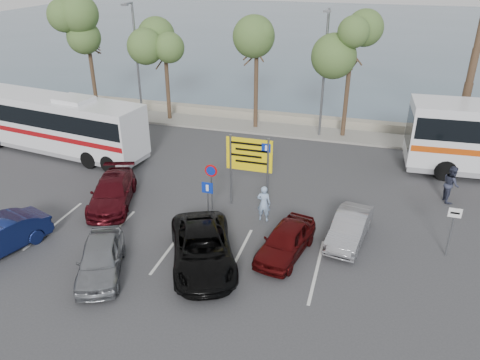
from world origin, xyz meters
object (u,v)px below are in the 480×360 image
(street_lamp_left, at_px, (136,56))
(car_maroon, at_px, (112,192))
(car_silver_a, at_px, (100,259))
(street_lamp_right, at_px, (324,68))
(suv_black, at_px, (202,249))
(coach_bus_left, at_px, (56,126))
(car_silver_b, at_px, (350,228))
(pedestrian_far, at_px, (451,184))
(direction_sign, at_px, (249,160))
(pedestrian_near, at_px, (264,203))
(car_red, at_px, (286,241))

(street_lamp_left, relative_size, car_maroon, 1.76)
(car_silver_a, height_order, car_maroon, car_silver_a)
(street_lamp_right, xyz_separation_m, suv_black, (-2.50, -15.35, -3.89))
(street_lamp_left, relative_size, suv_black, 1.57)
(coach_bus_left, distance_m, car_silver_b, 18.62)
(car_silver_a, bearing_deg, street_lamp_left, 88.16)
(car_silver_a, xyz_separation_m, suv_black, (3.51, 1.67, 0.04))
(street_lamp_right, relative_size, car_silver_a, 2.04)
(street_lamp_right, bearing_deg, pedestrian_far, -43.68)
(car_silver_b, bearing_deg, pedestrian_far, 57.21)
(street_lamp_right, distance_m, pedestrian_far, 10.80)
(street_lamp_right, height_order, coach_bus_left, street_lamp_right)
(suv_black, xyz_separation_m, pedestrian_far, (9.85, 8.33, 0.22))
(direction_sign, xyz_separation_m, coach_bus_left, (-13.00, 3.30, -0.73))
(car_maroon, relative_size, pedestrian_near, 2.62)
(car_maroon, distance_m, car_silver_b, 11.31)
(direction_sign, bearing_deg, car_silver_b, -19.12)
(direction_sign, distance_m, car_silver_b, 5.49)
(street_lamp_left, height_order, direction_sign, street_lamp_left)
(car_red, xyz_separation_m, car_silver_b, (2.40, 1.77, -0.03))
(street_lamp_right, relative_size, suv_black, 1.57)
(direction_sign, xyz_separation_m, car_silver_a, (-4.01, -6.70, -1.76))
(street_lamp_right, bearing_deg, car_silver_b, -76.44)
(car_maroon, xyz_separation_m, car_silver_b, (11.31, 0.00, -0.05))
(pedestrian_near, bearing_deg, car_silver_b, 170.32)
(street_lamp_right, xyz_separation_m, coach_bus_left, (-15.00, -7.02, -2.90))
(street_lamp_right, xyz_separation_m, pedestrian_near, (-1.00, -11.41, -3.73))
(car_silver_b, bearing_deg, car_maroon, -171.12)
(street_lamp_left, distance_m, suv_black, 19.00)
(car_silver_a, relative_size, pedestrian_far, 2.10)
(street_lamp_right, xyz_separation_m, car_silver_b, (2.90, -12.02, -3.98))
(car_maroon, height_order, suv_black, suv_black)
(direction_sign, height_order, car_silver_a, direction_sign)
(direction_sign, xyz_separation_m, car_red, (2.50, -3.47, -1.78))
(street_lamp_left, bearing_deg, car_silver_a, -67.66)
(coach_bus_left, height_order, car_maroon, coach_bus_left)
(direction_sign, height_order, car_maroon, direction_sign)
(car_silver_a, bearing_deg, coach_bus_left, 107.79)
(car_maroon, xyz_separation_m, car_red, (8.91, -1.77, -0.02))
(street_lamp_right, distance_m, car_maroon, 15.19)
(street_lamp_left, xyz_separation_m, pedestrian_near, (12.00, -11.41, -3.73))
(street_lamp_left, distance_m, pedestrian_far, 21.84)
(street_lamp_left, relative_size, street_lamp_right, 1.00)
(car_maroon, bearing_deg, direction_sign, -4.29)
(coach_bus_left, bearing_deg, suv_black, -33.67)
(street_lamp_left, xyz_separation_m, car_red, (13.50, -13.79, -3.95))
(coach_bus_left, bearing_deg, pedestrian_near, -17.41)
(direction_sign, relative_size, suv_black, 0.71)
(pedestrian_far, bearing_deg, street_lamp_left, 59.70)
(street_lamp_left, xyz_separation_m, coach_bus_left, (-2.00, -7.02, -2.90))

